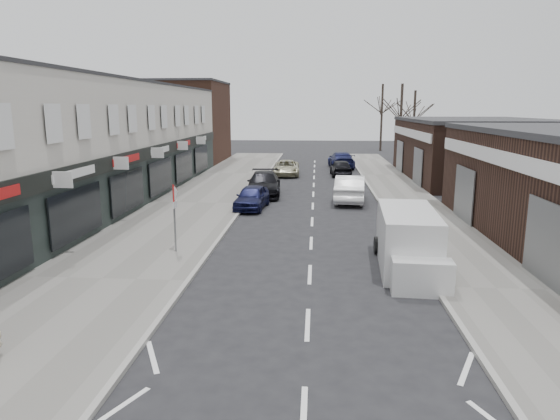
% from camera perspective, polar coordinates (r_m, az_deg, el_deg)
% --- Properties ---
extents(pavement_left, '(5.50, 64.00, 0.12)m').
position_cam_1_polar(pavement_left, '(29.56, -9.43, 0.75)').
color(pavement_left, slate).
rests_on(pavement_left, ground).
extents(pavement_right, '(3.50, 64.00, 0.12)m').
position_cam_1_polar(pavement_right, '(29.28, 15.09, 0.39)').
color(pavement_right, slate).
rests_on(pavement_right, ground).
extents(shop_terrace_left, '(8.00, 41.00, 7.10)m').
position_cam_1_polar(shop_terrace_left, '(29.18, -23.93, 6.69)').
color(shop_terrace_left, beige).
rests_on(shop_terrace_left, ground).
extents(brick_block_far, '(8.00, 10.00, 8.00)m').
position_cam_1_polar(brick_block_far, '(53.02, -10.92, 9.75)').
color(brick_block_far, '#4A2C1F').
rests_on(brick_block_far, ground).
extents(right_unit_far, '(10.00, 16.00, 4.50)m').
position_cam_1_polar(right_unit_far, '(42.19, 21.30, 6.35)').
color(right_unit_far, '#341F17').
rests_on(right_unit_far, ground).
extents(tree_far_a, '(3.60, 3.60, 8.00)m').
position_cam_1_polar(tree_far_a, '(55.20, 13.43, 5.55)').
color(tree_far_a, '#382D26').
rests_on(tree_far_a, ground).
extents(tree_far_b, '(3.60, 3.60, 7.50)m').
position_cam_1_polar(tree_far_b, '(61.52, 14.86, 6.07)').
color(tree_far_b, '#382D26').
rests_on(tree_far_b, ground).
extents(tree_far_c, '(3.60, 3.60, 8.50)m').
position_cam_1_polar(tree_far_c, '(66.96, 11.39, 6.66)').
color(tree_far_c, '#382D26').
rests_on(tree_far_c, ground).
extents(warning_sign, '(0.12, 0.80, 2.70)m').
position_cam_1_polar(warning_sign, '(19.27, -11.94, 1.31)').
color(warning_sign, slate).
rests_on(warning_sign, pavement_left).
extents(white_van, '(2.14, 5.39, 2.06)m').
position_cam_1_polar(white_van, '(17.96, 14.44, -3.58)').
color(white_van, silver).
rests_on(white_van, ground).
extents(parked_car_left_a, '(1.85, 3.96, 1.31)m').
position_cam_1_polar(parked_car_left_a, '(27.88, -3.24, 1.48)').
color(parked_car_left_a, '#12153B').
rests_on(parked_car_left_a, ground).
extents(parked_car_left_b, '(2.42, 5.27, 1.49)m').
position_cam_1_polar(parked_car_left_b, '(32.10, -1.86, 3.00)').
color(parked_car_left_b, black).
rests_on(parked_car_left_b, ground).
extents(parked_car_left_c, '(2.25, 4.61, 1.26)m').
position_cam_1_polar(parked_car_left_c, '(41.61, 0.73, 4.83)').
color(parked_car_left_c, '#AFAB8C').
rests_on(parked_car_left_c, ground).
extents(parked_car_right_a, '(2.12, 5.00, 1.61)m').
position_cam_1_polar(parked_car_right_a, '(30.21, 7.99, 2.46)').
color(parked_car_right_a, white).
rests_on(parked_car_right_a, ground).
extents(parked_car_right_b, '(1.80, 4.08, 1.37)m').
position_cam_1_polar(parked_car_right_b, '(41.54, 6.98, 4.81)').
color(parked_car_right_b, black).
rests_on(parked_car_right_b, ground).
extents(parked_car_right_c, '(2.48, 5.37, 1.52)m').
position_cam_1_polar(parked_car_right_c, '(47.03, 7.01, 5.70)').
color(parked_car_right_c, '#161A47').
rests_on(parked_car_right_c, ground).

